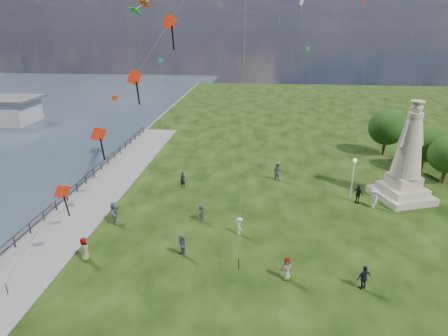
# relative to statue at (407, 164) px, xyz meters

# --- Properties ---
(waterfront) EXTENTS (200.00, 200.00, 1.51)m
(waterfront) POSITION_rel_statue_xyz_m (-30.56, -6.84, -3.63)
(waterfront) COLOR #34434E
(waterfront) RESTS_ON ground
(statue) EXTENTS (5.94, 5.94, 9.44)m
(statue) POSITION_rel_statue_xyz_m (0.00, 0.00, 0.00)
(statue) COLOR tan
(statue) RESTS_ON ground
(lamppost) EXTENTS (0.38, 0.38, 4.07)m
(lamppost) POSITION_rel_statue_xyz_m (-4.82, -0.46, -0.63)
(lamppost) COLOR silver
(lamppost) RESTS_ON ground
(tree_row) EXTENTS (7.77, 13.09, 5.91)m
(tree_row) POSITION_rel_statue_xyz_m (3.91, 8.99, -0.13)
(tree_row) COLOR #382314
(tree_row) RESTS_ON ground
(person_1) EXTENTS (0.97, 0.99, 1.77)m
(person_1) POSITION_rel_statue_xyz_m (-18.98, -11.61, -2.68)
(person_1) COLOR #595960
(person_1) RESTS_ON ground
(person_2) EXTENTS (0.79, 1.05, 1.45)m
(person_2) POSITION_rel_statue_xyz_m (-15.06, -8.08, -2.84)
(person_2) COLOR silver
(person_2) RESTS_ON ground
(person_3) EXTENTS (1.11, 0.88, 1.68)m
(person_3) POSITION_rel_statue_xyz_m (-6.87, -13.97, -2.72)
(person_3) COLOR black
(person_3) RESTS_ON ground
(person_4) EXTENTS (0.80, 0.50, 1.63)m
(person_4) POSITION_rel_statue_xyz_m (-11.66, -13.51, -2.75)
(person_4) COLOR #595960
(person_4) RESTS_ON ground
(person_5) EXTENTS (1.08, 1.91, 1.94)m
(person_5) POSITION_rel_statue_xyz_m (-25.59, -7.35, -2.59)
(person_5) COLOR #595960
(person_5) RESTS_ON ground
(person_6) EXTENTS (0.67, 0.51, 1.64)m
(person_6) POSITION_rel_statue_xyz_m (-21.40, 0.50, -2.74)
(person_6) COLOR black
(person_6) RESTS_ON ground
(person_7) EXTENTS (1.11, 0.99, 1.94)m
(person_7) POSITION_rel_statue_xyz_m (-11.71, 3.50, -2.60)
(person_7) COLOR #595960
(person_7) RESTS_ON ground
(person_8) EXTENTS (0.82, 1.28, 1.84)m
(person_8) POSITION_rel_statue_xyz_m (-3.18, -2.19, -2.65)
(person_8) COLOR silver
(person_8) RESTS_ON ground
(person_9) EXTENTS (1.10, 1.14, 1.79)m
(person_9) POSITION_rel_statue_xyz_m (-4.39, -1.36, -2.67)
(person_9) COLOR black
(person_9) RESTS_ON ground
(person_10) EXTENTS (0.83, 1.00, 1.76)m
(person_10) POSITION_rel_statue_xyz_m (-25.72, -12.70, -2.68)
(person_10) COLOR #595960
(person_10) RESTS_ON ground
(person_11) EXTENTS (0.91, 1.55, 1.57)m
(person_11) POSITION_rel_statue_xyz_m (-18.41, -6.33, -2.78)
(person_11) COLOR #595960
(person_11) RESTS_ON ground
(red_kite_train) EXTENTS (11.73, 9.35, 19.58)m
(red_kite_train) POSITION_rel_statue_xyz_m (-21.79, -11.25, 8.53)
(red_kite_train) COLOR black
(red_kite_train) RESTS_ON ground
(small_kites) EXTENTS (29.49, 18.49, 32.17)m
(small_kites) POSITION_rel_statue_xyz_m (-12.07, 7.12, 11.66)
(small_kites) COLOR teal
(small_kites) RESTS_ON ground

